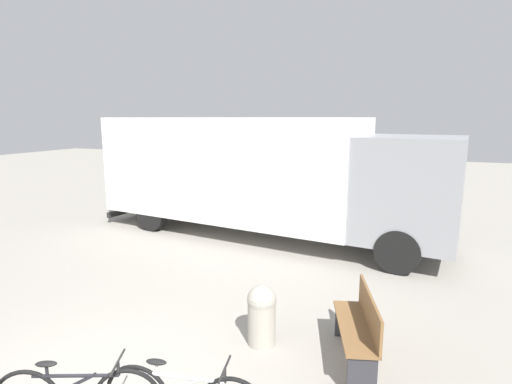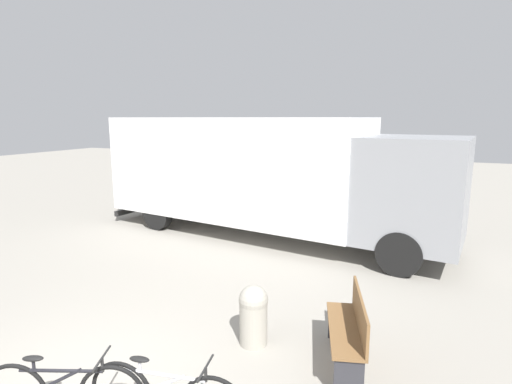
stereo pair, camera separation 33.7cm
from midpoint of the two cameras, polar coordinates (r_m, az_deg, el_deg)
delivery_truck at (r=10.73m, az=-0.39°, el=2.95°), size 9.80×3.63×3.20m
park_bench at (r=5.60m, az=12.87°, el=-18.22°), size 0.77×1.46×0.96m
bollard_near_bench at (r=5.90m, az=-0.90°, el=-16.89°), size 0.42×0.42×0.88m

